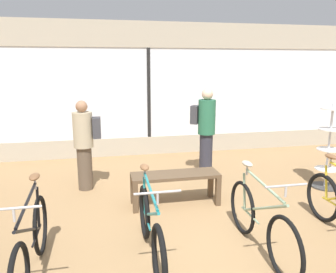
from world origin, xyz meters
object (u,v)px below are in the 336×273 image
(bicycle_far_left, at_px, (31,245))
(customer_by_window, at_px, (85,143))
(bicycle_left, at_px, (151,229))
(bicycle_right, at_px, (260,222))
(accessory_rack, at_px, (328,153))
(customer_near_rack, at_px, (206,129))
(display_bench, at_px, (175,179))

(bicycle_far_left, xyz_separation_m, customer_by_window, (0.46, 2.52, 0.48))
(bicycle_left, relative_size, bicycle_right, 1.01)
(accessory_rack, height_order, customer_near_rack, customer_near_rack)
(accessory_rack, bearing_deg, bicycle_far_left, -160.12)
(accessory_rack, bearing_deg, customer_by_window, 169.39)
(bicycle_far_left, xyz_separation_m, accessory_rack, (4.75, 1.72, 0.26))
(accessory_rack, xyz_separation_m, customer_near_rack, (-1.95, 1.11, 0.31))
(bicycle_left, xyz_separation_m, accessory_rack, (3.49, 1.60, 0.27))
(display_bench, relative_size, customer_by_window, 0.87)
(display_bench, xyz_separation_m, customer_by_window, (-1.42, 0.98, 0.44))
(bicycle_right, distance_m, display_bench, 1.69)
(accessory_rack, bearing_deg, bicycle_left, -155.28)
(bicycle_right, height_order, accessory_rack, accessory_rack)
(bicycle_far_left, bearing_deg, bicycle_left, 5.05)
(bicycle_far_left, bearing_deg, customer_near_rack, 45.40)
(bicycle_right, relative_size, accessory_rack, 1.12)
(bicycle_far_left, distance_m, bicycle_left, 1.27)
(customer_by_window, bearing_deg, accessory_rack, -10.61)
(customer_by_window, bearing_deg, bicycle_right, -50.38)
(accessory_rack, distance_m, customer_near_rack, 2.27)
(bicycle_left, height_order, accessory_rack, accessory_rack)
(display_bench, bearing_deg, customer_by_window, 145.42)
(bicycle_right, relative_size, display_bench, 1.24)
(bicycle_left, distance_m, display_bench, 1.56)
(display_bench, distance_m, customer_by_window, 1.78)
(bicycle_far_left, relative_size, customer_near_rack, 1.01)
(bicycle_right, xyz_separation_m, customer_by_window, (-2.09, 2.53, 0.47))
(bicycle_far_left, relative_size, accessory_rack, 1.14)
(accessory_rack, xyz_separation_m, customer_by_window, (-4.29, 0.80, 0.22))
(customer_by_window, bearing_deg, bicycle_far_left, -100.31)
(bicycle_left, xyz_separation_m, bicycle_right, (1.29, -0.12, 0.01))
(bicycle_far_left, distance_m, bicycle_right, 2.55)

